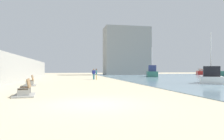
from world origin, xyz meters
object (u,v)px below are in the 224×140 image
Objects in this scene: bench_near at (25,92)px; boat_far_right at (200,72)px; person_walking at (94,73)px; boat_nearest at (211,77)px; person_standing at (96,73)px; boat_outer at (152,72)px; bench_far at (30,83)px.

bench_near is 0.35× the size of boat_far_right.
boat_far_right reaches higher than person_walking.
bench_near is 0.40× the size of boat_nearest.
boat_outer is (12.05, 8.85, -0.05)m from person_standing.
boat_far_right is 38.89m from boat_nearest.
boat_nearest is at bearing -93.57° from boat_outer.
bench_far is 12.73m from person_walking.
person_standing is at bearing -78.93° from person_walking.
boat_nearest is (17.24, 7.05, 0.46)m from bench_near.
boat_far_right reaches higher than bench_far.
person_standing reaches higher than bench_far.
person_standing is at bearing 69.66° from bench_near.
boat_outer is at bearing 86.43° from boat_nearest.
boat_outer reaches higher than person_standing.
bench_near is at bearing -133.98° from boat_far_right.
boat_outer is at bearing 36.28° from person_standing.
bench_far is at bearing -140.96° from boat_far_right.
person_walking is 0.25× the size of boat_far_right.
boat_outer is at bearing 43.13° from bench_far.
person_standing is 0.27× the size of boat_outer.
person_standing is at bearing -144.81° from boat_far_right.
boat_outer reaches higher than boat_nearest.
boat_far_right is at bearing 34.52° from boat_outer.
boat_nearest is at bearing -2.45° from bench_far.
person_walking is at bearing 101.07° from person_standing.
boat_outer is (19.42, 18.20, 0.63)m from bench_far.
boat_outer is at bearing -145.48° from boat_far_right.
bench_far is at bearing 177.55° from boat_nearest.
bench_near is 19.36m from person_walking.
person_standing is at bearing 51.76° from bench_far.
person_walking is at bearing 71.50° from bench_near.
person_walking reaches higher than bench_near.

